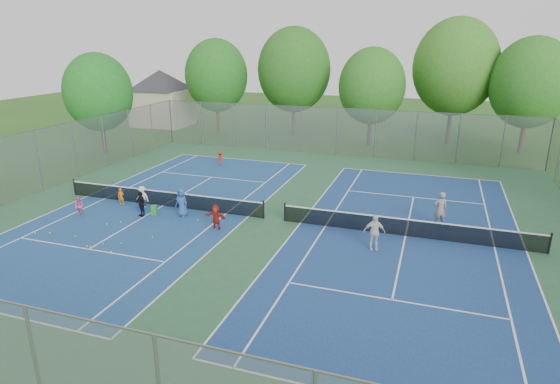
# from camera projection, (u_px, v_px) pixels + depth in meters

# --- Properties ---
(ground) EXTENTS (120.00, 120.00, 0.00)m
(ground) POSITION_uv_depth(u_px,v_px,m) (274.00, 220.00, 25.61)
(ground) COLOR #29571B
(ground) RESTS_ON ground
(court_pad) EXTENTS (32.00, 32.00, 0.01)m
(court_pad) POSITION_uv_depth(u_px,v_px,m) (274.00, 220.00, 25.61)
(court_pad) COLOR #2A5A39
(court_pad) RESTS_ON ground
(court_left) EXTENTS (10.97, 23.77, 0.01)m
(court_left) POSITION_uv_depth(u_px,v_px,m) (163.00, 206.00, 27.74)
(court_left) COLOR navy
(court_left) RESTS_ON court_pad
(court_right) EXTENTS (10.97, 23.77, 0.01)m
(court_right) POSITION_uv_depth(u_px,v_px,m) (405.00, 236.00, 23.47)
(court_right) COLOR navy
(court_right) RESTS_ON court_pad
(net_left) EXTENTS (12.87, 0.10, 0.91)m
(net_left) POSITION_uv_depth(u_px,v_px,m) (162.00, 199.00, 27.60)
(net_left) COLOR black
(net_left) RESTS_ON ground
(net_right) EXTENTS (12.87, 0.10, 0.91)m
(net_right) POSITION_uv_depth(u_px,v_px,m) (406.00, 228.00, 23.33)
(net_right) COLOR black
(net_right) RESTS_ON ground
(fence_north) EXTENTS (32.00, 0.10, 4.00)m
(fence_north) POSITION_uv_depth(u_px,v_px,m) (337.00, 132.00, 39.39)
(fence_north) COLOR gray
(fence_north) RESTS_ON ground
(fence_south) EXTENTS (32.00, 0.10, 4.00)m
(fence_south) POSITION_uv_depth(u_px,v_px,m) (39.00, 383.00, 10.58)
(fence_south) COLOR gray
(fence_south) RESTS_ON ground
(fence_west) EXTENTS (0.10, 32.00, 4.00)m
(fence_west) POSITION_uv_depth(u_px,v_px,m) (38.00, 161.00, 29.87)
(fence_west) COLOR gray
(fence_west) RESTS_ON ground
(house) EXTENTS (11.03, 11.03, 7.30)m
(house) POSITION_uv_depth(u_px,v_px,m) (161.00, 88.00, 52.62)
(house) COLOR #B7A88C
(house) RESTS_ON ground
(tree_nw) EXTENTS (6.40, 6.40, 9.58)m
(tree_nw) POSITION_uv_depth(u_px,v_px,m) (216.00, 76.00, 47.86)
(tree_nw) COLOR #443326
(tree_nw) RESTS_ON ground
(tree_nl) EXTENTS (7.20, 7.20, 10.69)m
(tree_nl) POSITION_uv_depth(u_px,v_px,m) (294.00, 70.00, 46.11)
(tree_nl) COLOR #443326
(tree_nl) RESTS_ON ground
(tree_nc) EXTENTS (6.00, 6.00, 8.85)m
(tree_nc) POSITION_uv_depth(u_px,v_px,m) (372.00, 86.00, 42.23)
(tree_nc) COLOR #443326
(tree_nc) RESTS_ON ground
(tree_nr) EXTENTS (7.60, 7.60, 11.42)m
(tree_nr) POSITION_uv_depth(u_px,v_px,m) (456.00, 67.00, 42.28)
(tree_nr) COLOR #443326
(tree_nr) RESTS_ON ground
(tree_ne) EXTENTS (6.60, 6.60, 9.77)m
(tree_ne) POSITION_uv_depth(u_px,v_px,m) (531.00, 83.00, 38.98)
(tree_ne) COLOR #443326
(tree_ne) RESTS_ON ground
(tree_side_w) EXTENTS (5.60, 5.60, 8.47)m
(tree_side_w) POSITION_uv_depth(u_px,v_px,m) (98.00, 92.00, 38.78)
(tree_side_w) COLOR #443326
(tree_side_w) RESTS_ON ground
(ball_crate) EXTENTS (0.39, 0.39, 0.29)m
(ball_crate) POSITION_uv_depth(u_px,v_px,m) (140.00, 208.00, 27.00)
(ball_crate) COLOR #163BAB
(ball_crate) RESTS_ON ground
(ball_hopper) EXTENTS (0.37, 0.37, 0.57)m
(ball_hopper) POSITION_uv_depth(u_px,v_px,m) (154.00, 210.00, 26.22)
(ball_hopper) COLOR green
(ball_hopper) RESTS_ON ground
(student_a) EXTENTS (0.42, 0.33, 1.03)m
(student_a) POSITION_uv_depth(u_px,v_px,m) (121.00, 197.00, 27.79)
(student_a) COLOR #D16713
(student_a) RESTS_ON ground
(student_b) EXTENTS (0.56, 0.45, 1.11)m
(student_b) POSITION_uv_depth(u_px,v_px,m) (79.00, 206.00, 26.04)
(student_b) COLOR #DA5494
(student_b) RESTS_ON ground
(student_c) EXTENTS (0.89, 0.57, 1.31)m
(student_c) POSITION_uv_depth(u_px,v_px,m) (142.00, 197.00, 27.29)
(student_c) COLOR silver
(student_c) RESTS_ON ground
(student_d) EXTENTS (0.92, 0.63, 1.45)m
(student_d) POSITION_uv_depth(u_px,v_px,m) (141.00, 204.00, 25.94)
(student_d) COLOR black
(student_d) RESTS_ON ground
(student_e) EXTENTS (0.87, 0.65, 1.61)m
(student_e) POSITION_uv_depth(u_px,v_px,m) (182.00, 202.00, 25.92)
(student_e) COLOR #294B97
(student_e) RESTS_ON ground
(student_f) EXTENTS (1.30, 0.53, 1.36)m
(student_f) POSITION_uv_depth(u_px,v_px,m) (216.00, 217.00, 24.12)
(student_f) COLOR #A11F17
(student_f) RESTS_ON ground
(child_far_baseline) EXTENTS (0.74, 0.49, 1.07)m
(child_far_baseline) POSITION_uv_depth(u_px,v_px,m) (220.00, 158.00, 36.68)
(child_far_baseline) COLOR #A42017
(child_far_baseline) RESTS_ON ground
(instructor) EXTENTS (0.81, 0.66, 1.92)m
(instructor) POSITION_uv_depth(u_px,v_px,m) (440.00, 209.00, 24.41)
(instructor) COLOR gray
(instructor) RESTS_ON ground
(teen_court_b) EXTENTS (1.10, 0.69, 1.75)m
(teen_court_b) POSITION_uv_depth(u_px,v_px,m) (374.00, 232.00, 21.75)
(teen_court_b) COLOR silver
(teen_court_b) RESTS_ON ground
(tennis_ball_0) EXTENTS (0.07, 0.07, 0.07)m
(tennis_ball_0) POSITION_uv_depth(u_px,v_px,m) (103.00, 244.00, 22.48)
(tennis_ball_0) COLOR #ADD331
(tennis_ball_0) RESTS_ON ground
(tennis_ball_1) EXTENTS (0.07, 0.07, 0.07)m
(tennis_ball_1) POSITION_uv_depth(u_px,v_px,m) (111.00, 252.00, 21.64)
(tennis_ball_1) COLOR #C5E735
(tennis_ball_1) RESTS_ON ground
(tennis_ball_2) EXTENTS (0.07, 0.07, 0.07)m
(tennis_ball_2) POSITION_uv_depth(u_px,v_px,m) (198.00, 220.00, 25.44)
(tennis_ball_2) COLOR yellow
(tennis_ball_2) RESTS_ON ground
(tennis_ball_3) EXTENTS (0.07, 0.07, 0.07)m
(tennis_ball_3) POSITION_uv_depth(u_px,v_px,m) (35.00, 234.00, 23.71)
(tennis_ball_3) COLOR #D3E435
(tennis_ball_3) RESTS_ON ground
(tennis_ball_4) EXTENTS (0.07, 0.07, 0.07)m
(tennis_ball_4) POSITION_uv_depth(u_px,v_px,m) (91.00, 247.00, 22.15)
(tennis_ball_4) COLOR yellow
(tennis_ball_4) RESTS_ON ground
(tennis_ball_5) EXTENTS (0.07, 0.07, 0.07)m
(tennis_ball_5) POSITION_uv_depth(u_px,v_px,m) (87.00, 246.00, 22.25)
(tennis_ball_5) COLOR #EDF438
(tennis_ball_5) RESTS_ON ground
(tennis_ball_6) EXTENTS (0.07, 0.07, 0.07)m
(tennis_ball_6) POSITION_uv_depth(u_px,v_px,m) (107.00, 224.00, 24.89)
(tennis_ball_6) COLOR yellow
(tennis_ball_6) RESTS_ON ground
(tennis_ball_7) EXTENTS (0.07, 0.07, 0.07)m
(tennis_ball_7) POSITION_uv_depth(u_px,v_px,m) (121.00, 222.00, 25.18)
(tennis_ball_7) COLOR #C7EA36
(tennis_ball_7) RESTS_ON ground
(tennis_ball_8) EXTENTS (0.07, 0.07, 0.07)m
(tennis_ball_8) POSITION_uv_depth(u_px,v_px,m) (122.00, 243.00, 22.56)
(tennis_ball_8) COLOR #B1C12C
(tennis_ball_8) RESTS_ON ground
(tennis_ball_9) EXTENTS (0.07, 0.07, 0.07)m
(tennis_ball_9) POSITION_uv_depth(u_px,v_px,m) (50.00, 233.00, 23.76)
(tennis_ball_9) COLOR yellow
(tennis_ball_9) RESTS_ON ground
(tennis_ball_10) EXTENTS (0.07, 0.07, 0.07)m
(tennis_ball_10) POSITION_uv_depth(u_px,v_px,m) (75.00, 237.00, 23.33)
(tennis_ball_10) COLOR gold
(tennis_ball_10) RESTS_ON ground
(tennis_ball_11) EXTENTS (0.07, 0.07, 0.07)m
(tennis_ball_11) POSITION_uv_depth(u_px,v_px,m) (152.00, 238.00, 23.24)
(tennis_ball_11) COLOR #C4D230
(tennis_ball_11) RESTS_ON ground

